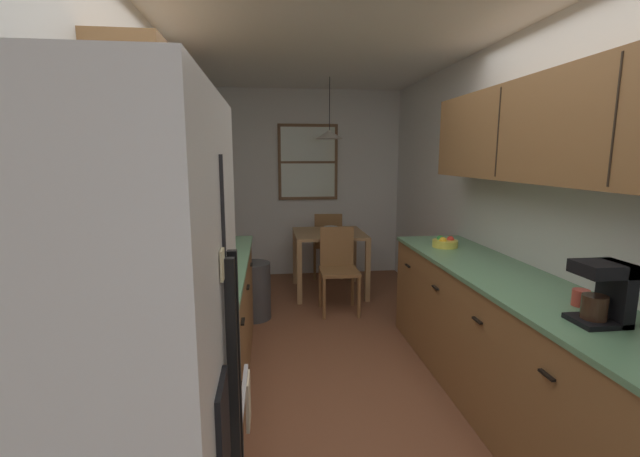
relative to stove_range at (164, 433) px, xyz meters
The scene contains 23 objects.
ground_plane 1.90m from the stove_range, 57.32° to the left, with size 12.00×12.00×0.00m, color brown.
wall_left 1.78m from the stove_range, 102.92° to the left, with size 0.10×9.00×2.55m, color silver.
wall_right 2.92m from the stove_range, 33.48° to the left, with size 0.10×9.00×2.55m, color silver.
wall_back 4.39m from the stove_range, 76.68° to the left, with size 4.40×0.10×2.55m, color silver.
ceiling_slab 2.81m from the stove_range, 57.32° to the left, with size 4.40×9.00×0.08m, color white.
stove_range is the anchor object (origin of this frame).
microwave_over_range 1.19m from the stove_range, behind, with size 0.39×0.58×0.33m.
counter_left 1.34m from the stove_range, 90.24° to the left, with size 0.64×2.03×0.90m.
upper_cabinets_left 1.89m from the stove_range, 96.46° to the left, with size 0.33×2.11×0.68m.
counter_right 2.06m from the stove_range, 14.51° to the left, with size 0.64×3.22×0.90m.
upper_cabinets_right 2.56m from the stove_range, 12.32° to the left, with size 0.33×2.90×0.62m.
dining_table 3.49m from the stove_range, 70.05° to the left, with size 0.84×0.85×0.75m.
dining_chair_near 2.90m from the stove_range, 65.60° to the left, with size 0.40×0.40×0.90m.
dining_chair_far 4.11m from the stove_range, 72.09° to the left, with size 0.44×0.44×0.90m.
pendant_light 3.77m from the stove_range, 70.05° to the left, with size 0.32×0.32×0.69m.
back_window 4.39m from the stove_range, 76.19° to the left, with size 0.82×0.05×1.03m.
trash_bin 2.53m from the stove_range, 83.30° to the left, with size 0.36×0.36×0.59m, color #3F3F42.
storage_canister 0.84m from the stove_range, 90.49° to the left, with size 0.11×0.11×0.19m.
dish_towel 0.39m from the stove_range, 24.32° to the left, with size 0.02×0.16×0.24m, color beige.
coffee_maker 2.07m from the stove_range, ahead, with size 0.22×0.18×0.29m.
mug_by_coffeemaker 2.11m from the stove_range, ahead, with size 0.12×0.08×0.09m.
fruit_bowl 2.58m from the stove_range, 39.91° to the left, with size 0.21×0.21×0.09m.
table_serving_bowl 3.56m from the stove_range, 69.92° to the left, with size 0.17×0.17×0.06m, color silver.
Camera 1 is at (-0.52, -2.29, 1.66)m, focal length 23.87 mm.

